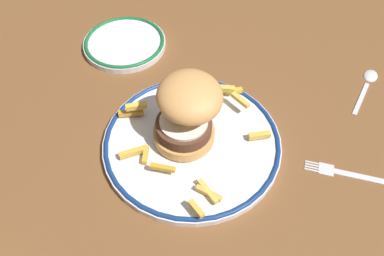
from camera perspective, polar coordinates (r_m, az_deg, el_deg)
ground_plane at (r=70.45cm, az=-3.38°, el=-1.87°), size 112.11×99.84×4.00cm
dinner_plate at (r=66.65cm, az=-0.00°, el=-2.03°), size 29.62×29.62×1.60cm
burger at (r=62.24cm, az=-0.73°, el=2.25°), size 14.51×14.67×11.57cm
fries_pile at (r=66.49cm, az=-0.22°, el=0.07°), size 26.20×26.94×2.84cm
side_plate at (r=85.62cm, az=-9.56°, el=11.85°), size 16.91×16.91×1.60cm
fork at (r=68.54cm, az=21.29°, el=-6.08°), size 14.47×2.90×0.36cm
spoon at (r=84.29cm, az=23.90°, el=6.34°), size 6.31×13.04×0.90cm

